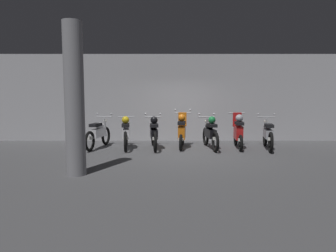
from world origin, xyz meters
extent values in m
plane|color=#4C4C4F|center=(0.00, 0.00, 0.00)|extent=(80.00, 80.00, 0.00)
cube|color=#ADADB2|center=(0.00, 2.42, 1.66)|extent=(16.00, 0.30, 3.32)
torus|color=black|center=(-2.68, 1.30, 0.33)|extent=(0.21, 0.66, 0.65)
torus|color=black|center=(-2.92, 0.02, 0.33)|extent=(0.21, 0.66, 0.65)
cube|color=silver|center=(-2.80, 0.66, 0.52)|extent=(0.37, 0.86, 0.28)
ellipsoid|color=silver|center=(-2.77, 0.82, 0.73)|extent=(0.34, 0.48, 0.22)
cube|color=black|center=(-2.84, 0.48, 0.80)|extent=(0.33, 0.56, 0.10)
cylinder|color=#B7BABF|center=(-2.70, 1.20, 1.02)|extent=(0.56, 0.14, 0.04)
sphere|color=#B7BABF|center=(-2.96, 1.25, 1.12)|extent=(0.07, 0.07, 0.07)
sphere|color=#B7BABF|center=(-2.44, 1.15, 1.12)|extent=(0.07, 0.07, 0.07)
cylinder|color=#B7BABF|center=(-2.69, 1.25, 0.65)|extent=(0.08, 0.17, 0.65)
sphere|color=silver|center=(-2.69, 1.25, 0.87)|extent=(0.12, 0.12, 0.12)
cube|color=white|center=(-2.92, 0.05, 0.43)|extent=(0.16, 0.04, 0.10)
torus|color=black|center=(-1.94, 1.25, 0.33)|extent=(0.17, 0.66, 0.65)
torus|color=black|center=(-1.79, -0.04, 0.33)|extent=(0.17, 0.66, 0.65)
cube|color=silver|center=(-1.87, 0.60, 0.52)|extent=(0.32, 0.85, 0.28)
ellipsoid|color=silver|center=(-1.89, 0.76, 0.73)|extent=(0.31, 0.47, 0.22)
cube|color=black|center=(-1.85, 0.42, 0.80)|extent=(0.30, 0.54, 0.10)
cylinder|color=#B7BABF|center=(-1.93, 1.14, 1.02)|extent=(0.56, 0.10, 0.04)
cylinder|color=#B7BABF|center=(-1.94, 1.20, 0.65)|extent=(0.07, 0.16, 0.65)
sphere|color=silver|center=(-1.94, 1.20, 0.87)|extent=(0.12, 0.12, 0.12)
cube|color=white|center=(-1.79, -0.02, 0.43)|extent=(0.16, 0.03, 0.10)
sphere|color=gold|center=(-1.85, 0.42, 0.97)|extent=(0.24, 0.24, 0.24)
torus|color=black|center=(-1.00, 1.20, 0.33)|extent=(0.16, 0.66, 0.65)
torus|color=black|center=(-0.87, -0.10, 0.33)|extent=(0.16, 0.66, 0.65)
cube|color=black|center=(-0.93, 0.55, 0.52)|extent=(0.31, 0.85, 0.28)
ellipsoid|color=black|center=(-0.95, 0.71, 0.73)|extent=(0.30, 0.46, 0.22)
cube|color=black|center=(-0.91, 0.37, 0.80)|extent=(0.29, 0.54, 0.10)
cylinder|color=#B7BABF|center=(-0.99, 1.09, 1.02)|extent=(0.56, 0.09, 0.04)
sphere|color=#B7BABF|center=(-1.25, 1.07, 1.12)|extent=(0.07, 0.07, 0.07)
sphere|color=#B7BABF|center=(-0.73, 1.12, 1.12)|extent=(0.07, 0.07, 0.07)
cylinder|color=#B7BABF|center=(-1.00, 1.15, 0.65)|extent=(0.07, 0.16, 0.65)
sphere|color=silver|center=(-1.00, 1.15, 0.87)|extent=(0.12, 0.12, 0.12)
cube|color=white|center=(-0.87, -0.07, 0.43)|extent=(0.16, 0.03, 0.10)
sphere|color=black|center=(-0.91, 0.37, 0.97)|extent=(0.24, 0.24, 0.24)
torus|color=black|center=(0.06, 1.28, 0.27)|extent=(0.14, 0.54, 0.53)
torus|color=black|center=(-0.06, 0.13, 0.27)|extent=(0.14, 0.54, 0.53)
cube|color=orange|center=(0.00, 0.70, 0.54)|extent=(0.29, 0.75, 0.44)
cube|color=orange|center=(0.03, 1.05, 0.94)|extent=(0.29, 0.15, 0.48)
cube|color=black|center=(-0.02, 0.54, 0.85)|extent=(0.29, 0.54, 0.10)
cylinder|color=#B7BABF|center=(0.05, 1.18, 1.16)|extent=(0.56, 0.09, 0.04)
sphere|color=#B7BABF|center=(-0.21, 1.21, 1.26)|extent=(0.07, 0.07, 0.07)
sphere|color=#B7BABF|center=(0.31, 1.16, 1.26)|extent=(0.07, 0.07, 0.07)
cylinder|color=#B7BABF|center=(0.05, 1.23, 0.69)|extent=(0.07, 0.15, 0.85)
sphere|color=silver|center=(0.05, 1.23, 1.01)|extent=(0.12, 0.12, 0.12)
cube|color=white|center=(-0.06, 0.15, 0.36)|extent=(0.16, 0.03, 0.10)
sphere|color=orange|center=(-0.02, 0.54, 1.02)|extent=(0.24, 0.24, 0.24)
torus|color=black|center=(0.87, 1.20, 0.33)|extent=(0.16, 0.66, 0.65)
torus|color=black|center=(1.00, -0.09, 0.33)|extent=(0.16, 0.66, 0.65)
cube|color=black|center=(0.93, 0.55, 0.52)|extent=(0.31, 0.85, 0.28)
ellipsoid|color=black|center=(0.92, 0.71, 0.73)|extent=(0.30, 0.46, 0.22)
cube|color=black|center=(0.95, 0.37, 0.80)|extent=(0.29, 0.54, 0.10)
cylinder|color=#B7BABF|center=(0.88, 1.10, 1.02)|extent=(0.56, 0.09, 0.04)
sphere|color=#B7BABF|center=(0.62, 1.07, 1.12)|extent=(0.07, 0.07, 0.07)
sphere|color=#B7BABF|center=(1.14, 1.12, 1.12)|extent=(0.07, 0.07, 0.07)
cylinder|color=#B7BABF|center=(0.87, 1.15, 0.65)|extent=(0.07, 0.16, 0.65)
sphere|color=silver|center=(0.87, 1.15, 0.87)|extent=(0.12, 0.12, 0.12)
cube|color=white|center=(1.00, -0.07, 0.43)|extent=(0.16, 0.03, 0.10)
sphere|color=#197238|center=(0.95, 0.37, 0.97)|extent=(0.24, 0.24, 0.24)
torus|color=black|center=(1.92, 1.17, 0.27)|extent=(0.14, 0.54, 0.53)
torus|color=black|center=(1.81, 0.02, 0.27)|extent=(0.14, 0.54, 0.53)
cube|color=red|center=(1.87, 0.60, 0.54)|extent=(0.29, 0.75, 0.44)
cube|color=red|center=(1.90, 0.94, 0.94)|extent=(0.29, 0.15, 0.48)
cube|color=black|center=(1.85, 0.44, 0.85)|extent=(0.29, 0.54, 0.10)
cylinder|color=#B7BABF|center=(1.91, 1.08, 1.16)|extent=(0.56, 0.09, 0.04)
cylinder|color=#B7BABF|center=(1.92, 1.12, 0.69)|extent=(0.07, 0.15, 0.85)
sphere|color=silver|center=(1.92, 1.12, 1.01)|extent=(0.12, 0.12, 0.12)
cube|color=white|center=(1.82, 0.05, 0.36)|extent=(0.16, 0.03, 0.10)
sphere|color=#9EA0A8|center=(1.85, 0.44, 1.02)|extent=(0.24, 0.24, 0.24)
torus|color=black|center=(2.92, 1.08, 0.33)|extent=(0.21, 0.66, 0.65)
torus|color=black|center=(2.68, -0.20, 0.33)|extent=(0.21, 0.66, 0.65)
cube|color=#9EA0A8|center=(2.80, 0.44, 0.52)|extent=(0.37, 0.86, 0.28)
ellipsoid|color=#9EA0A8|center=(2.83, 0.59, 0.73)|extent=(0.34, 0.48, 0.22)
cube|color=black|center=(2.77, 0.26, 0.80)|extent=(0.33, 0.56, 0.10)
cylinder|color=#B7BABF|center=(2.90, 0.98, 1.02)|extent=(0.56, 0.14, 0.04)
sphere|color=#B7BABF|center=(2.65, 1.03, 1.12)|extent=(0.07, 0.07, 0.07)
sphere|color=#B7BABF|center=(3.16, 0.93, 1.12)|extent=(0.07, 0.07, 0.07)
cylinder|color=#B7BABF|center=(2.91, 1.03, 0.65)|extent=(0.09, 0.17, 0.65)
sphere|color=silver|center=(2.91, 1.03, 0.87)|extent=(0.12, 0.12, 0.12)
cube|color=white|center=(2.68, -0.17, 0.43)|extent=(0.16, 0.04, 0.10)
cylinder|color=gray|center=(-2.49, -2.73, 1.66)|extent=(0.42, 0.42, 3.32)
camera|label=1|loc=(-0.47, -9.18, 1.74)|focal=31.76mm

